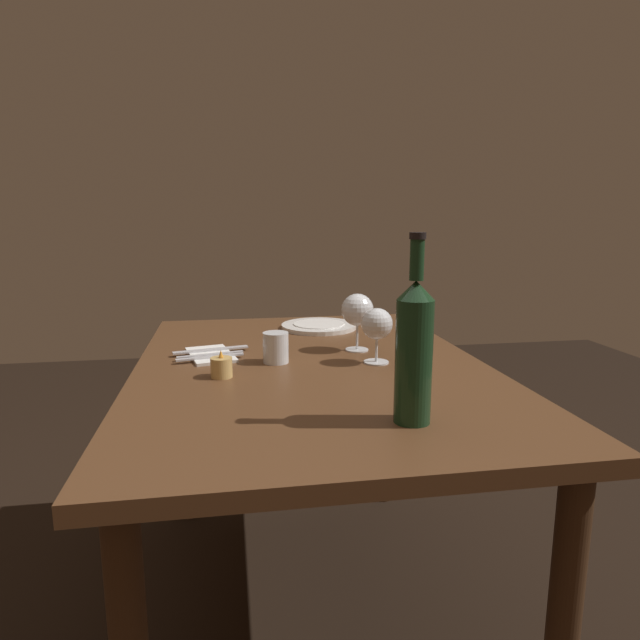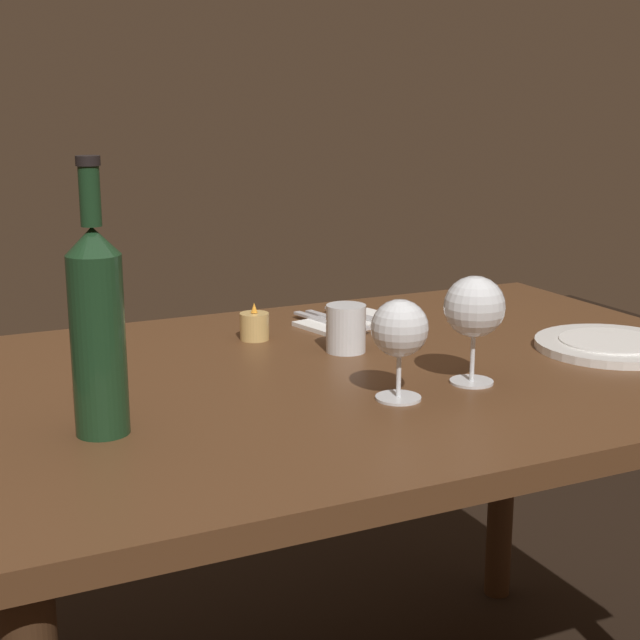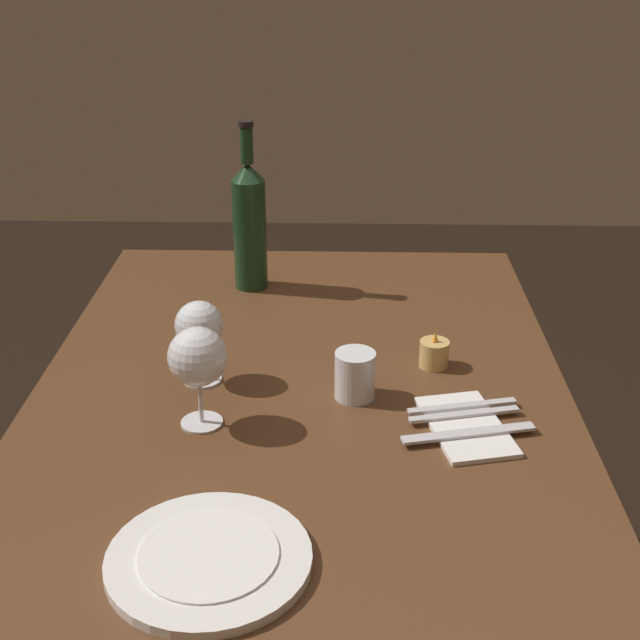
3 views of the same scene
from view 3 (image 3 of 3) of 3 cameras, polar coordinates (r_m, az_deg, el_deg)
The scene contains 11 objects.
dining_table at distance 1.53m, azimuth -1.20°, elevation -7.43°, with size 1.30×0.90×0.74m.
wine_glass_left at distance 1.34m, azimuth -7.94°, elevation -2.48°, with size 0.09×0.09×0.16m.
wine_glass_right at distance 1.47m, azimuth -7.83°, elevation -0.44°, with size 0.08×0.08×0.15m.
wine_bottle at distance 1.83m, azimuth -4.59°, elevation 6.29°, with size 0.07×0.07×0.35m.
water_tumbler at distance 1.44m, azimuth 2.28°, elevation -3.74°, with size 0.07×0.07×0.08m.
votive_candle at distance 1.56m, azimuth 7.40°, elevation -2.22°, with size 0.05×0.05×0.07m.
dinner_plate at distance 1.13m, azimuth -7.22°, elevation -15.11°, with size 0.26×0.26×0.02m.
folded_napkin at distance 1.39m, azimuth 9.43°, elevation -6.81°, with size 0.21×0.15×0.01m.
fork_inner at distance 1.41m, azimuth 9.33°, elevation -6.05°, with size 0.05×0.18×0.00m.
fork_outer at distance 1.43m, azimuth 9.21°, elevation -5.53°, with size 0.05×0.18×0.00m.
table_knife at distance 1.36m, azimuth 9.61°, elevation -7.25°, with size 0.07×0.21×0.00m.
Camera 3 is at (1.28, 0.07, 1.48)m, focal length 49.36 mm.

